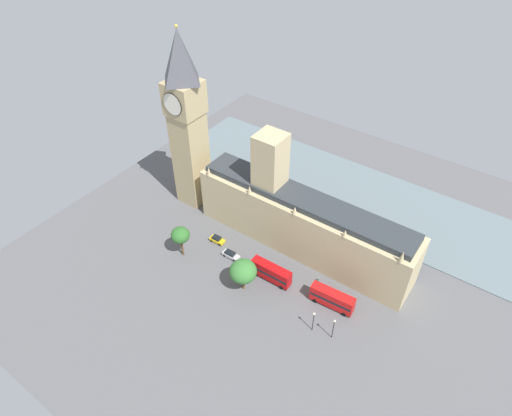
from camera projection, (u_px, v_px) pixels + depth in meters
The scene contains 13 objects.
ground_plane at pixel (297, 250), 119.13m from camera, with size 128.97×128.97×0.00m, color #565659.
river_thames at pixel (348, 192), 137.44m from camera, with size 30.51×116.07×0.25m, color slate.
parliament_building at pixel (299, 219), 114.99m from camera, with size 11.11×58.97×30.58m.
clock_tower at pixel (187, 120), 118.24m from camera, with size 8.64×8.64×51.20m.
car_yellow_cab_opposite_hall at pixel (217, 239), 120.89m from camera, with size 2.09×4.21×1.74m.
car_silver_corner at pixel (231, 255), 116.69m from camera, with size 1.98×4.82×1.74m.
double_decker_bus_under_trees at pixel (271, 272), 109.89m from camera, with size 2.80×10.54×4.75m.
double_decker_bus_midblock at pixel (332, 298), 103.89m from camera, with size 3.25×10.65×4.75m.
pedestrian_by_river_gate at pixel (318, 280), 110.50m from camera, with size 0.63×0.65×1.54m.
plane_tree_near_tower at pixel (180, 235), 113.36m from camera, with size 4.81×4.81×9.13m.
plane_tree_kerbside at pixel (243, 271), 105.43m from camera, with size 6.52×6.52×8.96m.
street_lamp_far_end at pixel (314, 318), 97.80m from camera, with size 0.56×0.56×6.16m.
street_lamp_trailing at pixel (334, 326), 96.24m from camera, with size 0.56×0.56×6.34m.
Camera 1 is at (73.73, 38.89, 86.54)m, focal length 31.57 mm.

